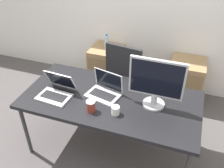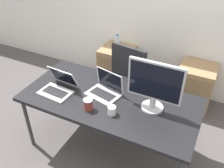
{
  "view_description": "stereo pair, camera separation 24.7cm",
  "coord_description": "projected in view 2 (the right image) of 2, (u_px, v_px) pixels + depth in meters",
  "views": [
    {
      "loc": [
        0.67,
        -1.87,
        2.3
      ],
      "look_at": [
        0.0,
        0.04,
        0.87
      ],
      "focal_mm": 40.0,
      "sensor_mm": 36.0,
      "label": 1
    },
    {
      "loc": [
        0.9,
        -1.77,
        2.3
      ],
      "look_at": [
        0.0,
        0.04,
        0.87
      ],
      "focal_mm": 40.0,
      "sensor_mm": 36.0,
      "label": 2
    }
  ],
  "objects": [
    {
      "name": "water_bottle",
      "position": [
        117.0,
        42.0,
        3.58
      ],
      "size": [
        0.06,
        0.06,
        0.22
      ],
      "color": "silver",
      "rests_on": "cabinet_left"
    },
    {
      "name": "ground_plane",
      "position": [
        110.0,
        146.0,
        2.95
      ],
      "size": [
        14.0,
        14.0,
        0.0
      ],
      "primitive_type": "plane",
      "color": "#514C4C"
    },
    {
      "name": "coffee_cup_brown",
      "position": [
        88.0,
        104.0,
        2.36
      ],
      "size": [
        0.09,
        0.09,
        0.12
      ],
      "color": "maroon",
      "rests_on": "desk"
    },
    {
      "name": "monitor",
      "position": [
        155.0,
        86.0,
        2.26
      ],
      "size": [
        0.51,
        0.21,
        0.51
      ],
      "color": "#B7B7BC",
      "rests_on": "desk"
    },
    {
      "name": "cabinet_left",
      "position": [
        117.0,
        67.0,
        3.82
      ],
      "size": [
        0.46,
        0.45,
        0.63
      ],
      "color": "#99754C",
      "rests_on": "ground_plane"
    },
    {
      "name": "cabinet_right",
      "position": [
        194.0,
        87.0,
        3.4
      ],
      "size": [
        0.46,
        0.45,
        0.63
      ],
      "color": "#99754C",
      "rests_on": "ground_plane"
    },
    {
      "name": "coffee_cup_white",
      "position": [
        112.0,
        110.0,
        2.31
      ],
      "size": [
        0.08,
        0.08,
        0.09
      ],
      "color": "white",
      "rests_on": "desk"
    },
    {
      "name": "laptop_left",
      "position": [
        105.0,
        90.0,
        2.57
      ],
      "size": [
        0.37,
        0.31,
        0.24
      ],
      "color": "silver",
      "rests_on": "desk"
    },
    {
      "name": "laptop_right",
      "position": [
        58.0,
        87.0,
        2.61
      ],
      "size": [
        0.34,
        0.33,
        0.22
      ],
      "color": "silver",
      "rests_on": "desk"
    },
    {
      "name": "office_chair",
      "position": [
        135.0,
        87.0,
        3.27
      ],
      "size": [
        0.56,
        0.59,
        1.05
      ],
      "color": "#232326",
      "rests_on": "ground_plane"
    },
    {
      "name": "desk",
      "position": [
        110.0,
        102.0,
        2.56
      ],
      "size": [
        1.8,
        0.87,
        0.72
      ],
      "color": "black",
      "rests_on": "ground_plane"
    },
    {
      "name": "wall_back",
      "position": [
        160.0,
        2.0,
        3.27
      ],
      "size": [
        10.0,
        0.05,
        2.6
      ],
      "color": "white",
      "rests_on": "ground_plane"
    }
  ]
}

